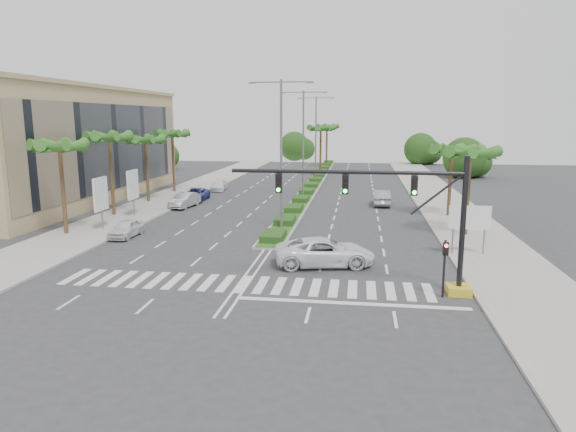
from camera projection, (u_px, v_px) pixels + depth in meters
The scene contains 28 objects.
ground at pixel (243, 284), 28.36m from camera, with size 160.00×160.00×0.00m, color #333335.
footpath_right at pixel (460, 220), 45.73m from camera, with size 6.00×120.00×0.15m, color gray.
footpath_left at pixel (137, 212), 49.87m from camera, with size 6.00×120.00×0.15m, color gray.
median at pixel (315, 183), 72.11m from camera, with size 2.20×75.00×0.20m, color gray.
median_grass at pixel (315, 182), 72.09m from camera, with size 1.80×75.00×0.04m, color #26521C.
building at pixel (63, 146), 56.06m from camera, with size 12.00×36.00×12.00m, color tan.
signal_gantry at pixel (418, 228), 26.45m from camera, with size 12.60×1.20×7.20m.
pedestrian_signal at pixel (445, 259), 25.88m from camera, with size 0.28×0.36×3.00m.
direction_sign at pixel (470, 220), 33.84m from camera, with size 2.70×0.11×3.40m.
billboard_near at pixel (101, 195), 41.45m from camera, with size 0.18×2.10×4.35m.
billboard_far at pixel (133, 185), 47.29m from camera, with size 0.18×2.10×4.35m.
palm_left_near at pixel (60, 149), 39.08m from camera, with size 4.57×4.68×7.55m.
palm_left_mid at pixel (109, 140), 46.79m from camera, with size 4.57×4.68×7.95m.
palm_left_far at pixel (146, 142), 54.68m from camera, with size 4.57×4.68×7.35m.
palm_left_end at pixel (172, 136), 62.39m from camera, with size 4.57×4.68×7.75m.
palm_right_near at pixel (470, 156), 38.84m from camera, with size 4.57×4.68×7.05m.
palm_right_far at pixel (452, 153), 46.68m from camera, with size 4.57×4.68×6.75m.
palm_median_a at pixel (321, 130), 80.51m from camera, with size 4.57×4.68×8.05m.
palm_median_b at pixel (327, 128), 95.10m from camera, with size 4.57×4.68×8.05m.
streetlight_near at pixel (281, 147), 40.70m from camera, with size 5.10×0.25×12.00m.
streetlight_mid at pixel (303, 139), 56.26m from camera, with size 5.10×0.25×12.00m.
streetlight_far at pixel (316, 134), 71.83m from camera, with size 5.10×0.25×12.00m.
car_parked_a at pixel (126, 228), 39.53m from camera, with size 1.59×3.94×1.34m, color silver.
car_parked_b at pixel (185, 200), 52.64m from camera, with size 1.59×4.56×1.50m, color #B6B6BB.
car_parked_c at pixel (195, 194), 56.94m from camera, with size 2.31×5.00×1.39m, color navy.
car_parked_d at pixel (219, 185), 65.17m from camera, with size 1.78×4.37×1.27m, color white.
car_crossing at pixel (325, 252), 31.85m from camera, with size 2.86×6.20×1.72m, color white.
car_right at pixel (382, 198), 53.97m from camera, with size 1.69×4.83×1.59m, color #9D9DA1.
Camera 1 is at (6.21, -26.54, 9.04)m, focal length 32.00 mm.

